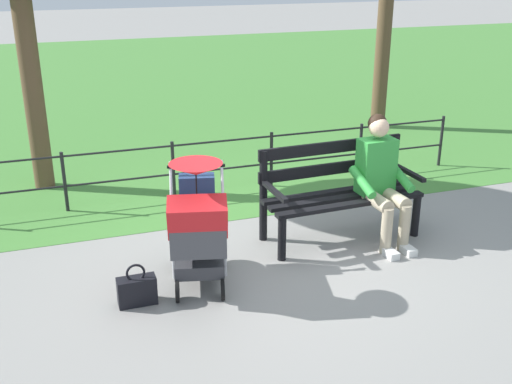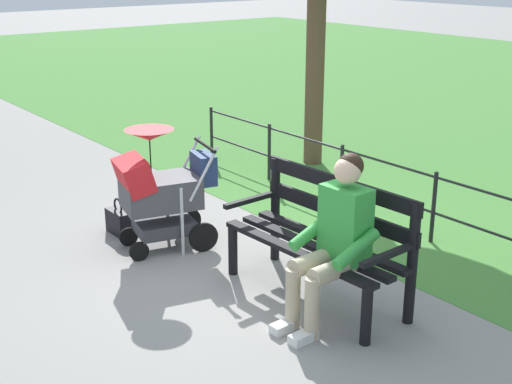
% 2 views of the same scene
% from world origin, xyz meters
% --- Properties ---
extents(ground_plane, '(60.00, 60.00, 0.00)m').
position_xyz_m(ground_plane, '(0.00, 0.00, 0.00)').
color(ground_plane, gray).
extents(grass_lawn, '(40.00, 16.00, 0.01)m').
position_xyz_m(grass_lawn, '(0.00, -8.80, 0.00)').
color(grass_lawn, '#478438').
rests_on(grass_lawn, ground).
extents(park_bench, '(1.62, 0.66, 0.96)m').
position_xyz_m(park_bench, '(-0.75, -0.12, 0.53)').
color(park_bench, black).
rests_on(park_bench, ground).
extents(person_on_bench, '(0.55, 0.74, 1.28)m').
position_xyz_m(person_on_bench, '(-1.11, 0.11, 0.68)').
color(person_on_bench, tan).
rests_on(person_on_bench, ground).
extents(stroller, '(0.68, 0.97, 1.15)m').
position_xyz_m(stroller, '(0.84, 0.43, 0.59)').
color(stroller, black).
rests_on(stroller, ground).
extents(handbag, '(0.32, 0.14, 0.37)m').
position_xyz_m(handbag, '(1.41, 0.58, 0.13)').
color(handbag, black).
rests_on(handbag, ground).
extents(park_fence, '(6.21, 0.04, 0.70)m').
position_xyz_m(park_fence, '(0.00, -1.68, 0.41)').
color(park_fence, black).
rests_on(park_fence, ground).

